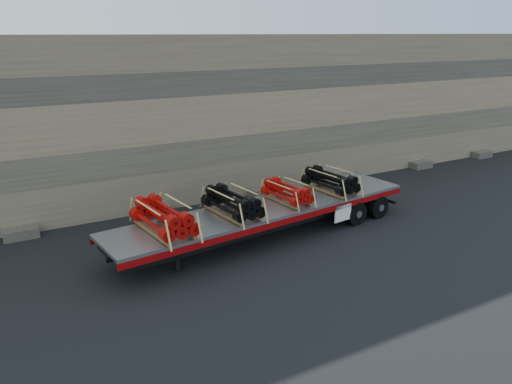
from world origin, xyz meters
TOP-DOWN VIEW (x-y plane):
  - ground at (0.00, 0.00)m, footprint 120.00×120.00m
  - rock_wall at (0.00, 6.50)m, footprint 44.00×3.00m
  - trailer at (-0.27, 0.42)m, footprint 12.04×3.69m
  - bundle_front at (-4.20, -0.05)m, footprint 1.51×2.58m
  - bundle_midfront at (-1.68, 0.25)m, footprint 1.40×2.39m
  - bundle_midrear at (0.67, 0.54)m, footprint 1.19×2.03m
  - bundle_rear at (2.83, 0.80)m, footprint 1.34×2.29m

SIDE VIEW (x-z plane):
  - ground at x=0.00m, z-range 0.00..0.00m
  - trailer at x=-0.27m, z-range 0.00..1.19m
  - bundle_midrear at x=0.67m, z-range 1.19..1.87m
  - bundle_rear at x=2.83m, z-range 1.19..1.96m
  - bundle_midfront at x=-1.68m, z-range 1.19..1.99m
  - bundle_front at x=-4.20m, z-range 1.19..2.06m
  - rock_wall at x=0.00m, z-range 0.00..7.00m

